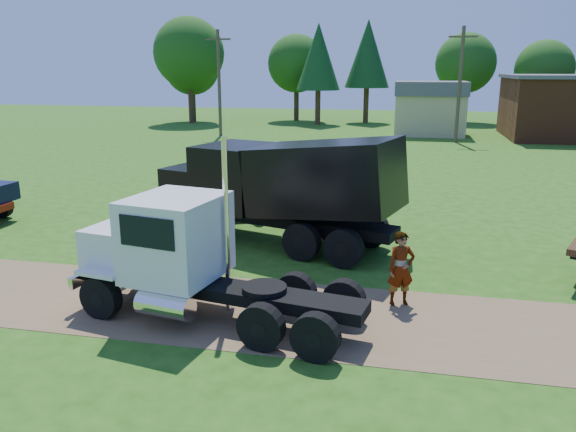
% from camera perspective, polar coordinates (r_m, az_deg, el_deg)
% --- Properties ---
extents(ground, '(140.00, 140.00, 0.00)m').
position_cam_1_polar(ground, '(13.91, 1.97, -10.13)').
color(ground, '#214C10').
rests_on(ground, ground).
extents(dirt_track, '(120.00, 4.20, 0.01)m').
position_cam_1_polar(dirt_track, '(13.91, 1.97, -10.11)').
color(dirt_track, brown).
rests_on(dirt_track, ground).
extents(white_semi_tractor, '(7.35, 3.52, 4.34)m').
position_cam_1_polar(white_semi_tractor, '(13.82, -10.95, -3.96)').
color(white_semi_tractor, black).
rests_on(white_semi_tractor, ground).
extents(black_dump_truck, '(8.96, 4.95, 3.81)m').
position_cam_1_polar(black_dump_truck, '(18.81, -0.66, 3.27)').
color(black_dump_truck, black).
rests_on(black_dump_truck, ground).
extents(orange_pickup, '(5.86, 3.87, 1.50)m').
position_cam_1_polar(orange_pickup, '(23.22, -1.39, 2.09)').
color(orange_pickup, '#E44F0A').
rests_on(orange_pickup, ground).
extents(spectator_a, '(0.83, 0.70, 1.93)m').
position_cam_1_polar(spectator_a, '(14.47, 11.41, -5.28)').
color(spectator_a, '#999999').
rests_on(spectator_a, ground).
extents(spectator_b, '(0.98, 0.86, 1.69)m').
position_cam_1_polar(spectator_b, '(22.10, -2.93, 1.67)').
color(spectator_b, '#999999').
rests_on(spectator_b, ground).
extents(tan_shed, '(6.20, 5.40, 4.70)m').
position_cam_1_polar(tan_shed, '(52.57, 14.22, 10.64)').
color(tan_shed, tan).
rests_on(tan_shed, ground).
extents(utility_poles, '(42.20, 0.28, 9.00)m').
position_cam_1_polar(utility_poles, '(47.59, 17.06, 12.82)').
color(utility_poles, '#463E28').
rests_on(utility_poles, ground).
extents(tree_row, '(54.97, 13.91, 11.16)m').
position_cam_1_polar(tree_row, '(62.30, 10.80, 15.28)').
color(tree_row, '#3A2917').
rests_on(tree_row, ground).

